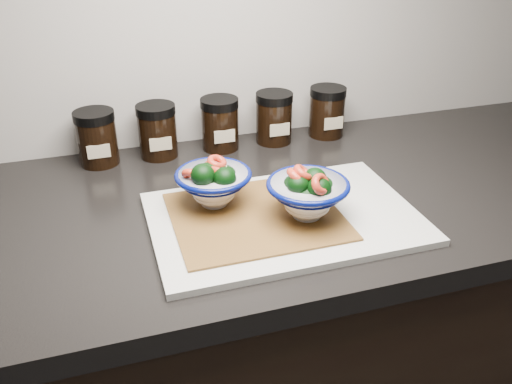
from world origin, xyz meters
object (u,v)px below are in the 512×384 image
object	(u,v)px
spice_jar_e	(327,112)
spice_jar_c	(220,124)
cutting_board	(284,218)
bowl_right	(308,193)
spice_jar_a	(97,138)
spice_jar_d	(274,118)
spice_jar_b	(157,131)
bowl_left	(213,182)

from	to	relation	value
spice_jar_e	spice_jar_c	bearing A→B (deg)	180.00
cutting_board	bowl_right	distance (m)	0.07
bowl_right	spice_jar_c	distance (m)	0.36
spice_jar_a	spice_jar_d	size ratio (longest dim) A/B	1.00
spice_jar_a	spice_jar_e	bearing A→B (deg)	0.00
spice_jar_a	spice_jar_c	bearing A→B (deg)	0.00
spice_jar_b	spice_jar_c	size ratio (longest dim) A/B	1.00
bowl_left	spice_jar_d	bearing A→B (deg)	52.69
bowl_left	spice_jar_a	xyz separation A→B (m)	(-0.18, 0.26, -0.00)
spice_jar_d	spice_jar_e	distance (m)	0.13
cutting_board	spice_jar_e	size ratio (longest dim) A/B	3.98
cutting_board	spice_jar_b	world-z (taller)	spice_jar_b
spice_jar_d	cutting_board	bearing A→B (deg)	-106.11
bowl_left	bowl_right	distance (m)	0.16
cutting_board	spice_jar_d	world-z (taller)	spice_jar_d
spice_jar_c	cutting_board	bearing A→B (deg)	-85.18
bowl_right	spice_jar_d	distance (m)	0.36
spice_jar_c	spice_jar_e	distance (m)	0.25
bowl_left	spice_jar_e	distance (m)	0.42
bowl_right	spice_jar_e	distance (m)	0.40
spice_jar_a	cutting_board	bearing A→B (deg)	-49.14
cutting_board	spice_jar_b	xyz separation A→B (m)	(-0.16, 0.33, 0.05)
spice_jar_d	spice_jar_a	bearing A→B (deg)	180.00
spice_jar_c	spice_jar_e	xyz separation A→B (m)	(0.25, 0.00, 0.00)
cutting_board	bowl_right	size ratio (longest dim) A/B	3.24
bowl_right	spice_jar_e	size ratio (longest dim) A/B	1.23
spice_jar_c	spice_jar_a	bearing A→B (deg)	180.00
cutting_board	spice_jar_a	size ratio (longest dim) A/B	3.98
bowl_left	spice_jar_a	distance (m)	0.32
bowl_right	spice_jar_c	xyz separation A→B (m)	(-0.06, 0.35, -0.00)
cutting_board	bowl_left	distance (m)	0.14
cutting_board	spice_jar_b	size ratio (longest dim) A/B	3.98
cutting_board	bowl_left	size ratio (longest dim) A/B	3.38
spice_jar_b	spice_jar_a	bearing A→B (deg)	180.00
cutting_board	spice_jar_c	distance (m)	0.34
spice_jar_a	spice_jar_b	size ratio (longest dim) A/B	1.00
cutting_board	bowl_right	world-z (taller)	bowl_right
cutting_board	spice_jar_d	distance (m)	0.35
spice_jar_a	spice_jar_d	xyz separation A→B (m)	(0.38, 0.00, 0.00)
spice_jar_e	cutting_board	bearing A→B (deg)	-124.05
spice_jar_d	spice_jar_b	bearing A→B (deg)	180.00
cutting_board	spice_jar_a	world-z (taller)	spice_jar_a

